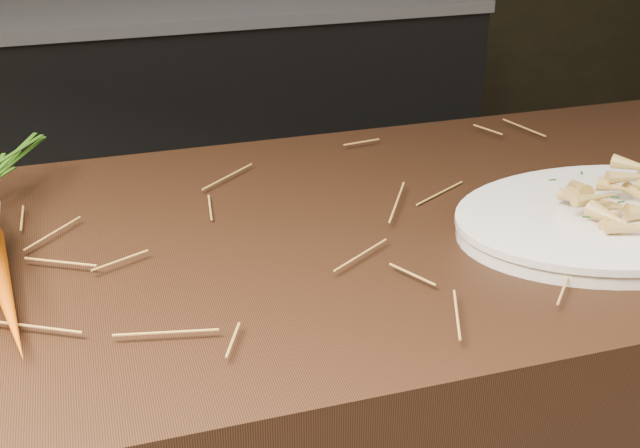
{
  "coord_description": "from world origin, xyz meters",
  "views": [
    {
      "loc": [
        -0.18,
        -0.62,
        1.39
      ],
      "look_at": [
        0.07,
        0.2,
        0.96
      ],
      "focal_mm": 45.0,
      "sensor_mm": 36.0,
      "label": 1
    }
  ],
  "objects": [
    {
      "name": "back_counter",
      "position": [
        0.3,
        2.18,
        0.42
      ],
      "size": [
        1.82,
        0.62,
        0.84
      ],
      "color": "black",
      "rests_on": "ground"
    },
    {
      "name": "straw_bedding",
      "position": [
        0.0,
        0.3,
        0.91
      ],
      "size": [
        1.4,
        0.6,
        0.02
      ],
      "primitive_type": null,
      "color": "#A8782D",
      "rests_on": "main_counter"
    },
    {
      "name": "serving_platter",
      "position": [
        0.49,
        0.18,
        0.91
      ],
      "size": [
        0.47,
        0.33,
        0.02
      ],
      "primitive_type": null,
      "rotation": [
        0.0,
        0.0,
        -0.06
      ],
      "color": "white",
      "rests_on": "main_counter"
    },
    {
      "name": "roasted_veg_heap",
      "position": [
        0.49,
        0.18,
        0.95
      ],
      "size": [
        0.23,
        0.17,
        0.05
      ],
      "primitive_type": null,
      "rotation": [
        0.0,
        0.0,
        -0.06
      ],
      "color": "#B68C48",
      "rests_on": "serving_platter"
    }
  ]
}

